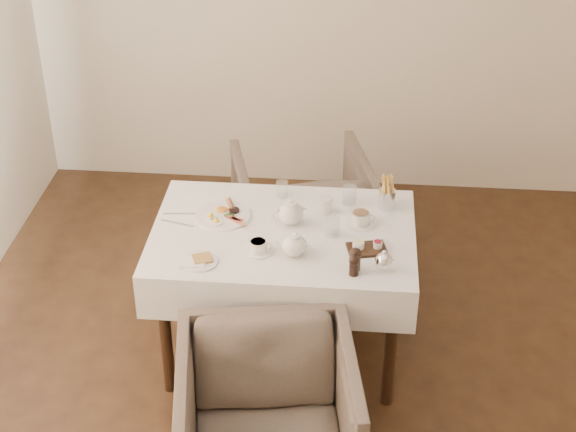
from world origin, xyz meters
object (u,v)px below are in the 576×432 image
at_px(armchair_far, 302,213).
at_px(teapot_centre, 290,212).
at_px(armchair_near, 268,420).
at_px(table, 283,251).
at_px(breakfast_plate, 223,215).

xyz_separation_m(armchair_far, teapot_centre, (-0.01, -0.75, 0.47)).
bearing_deg(armchair_near, table, 81.68).
distance_m(armchair_far, teapot_centre, 0.88).
relative_size(table, breakfast_plate, 4.63).
height_order(table, armchair_near, table).
height_order(table, teapot_centre, teapot_centre).
distance_m(armchair_near, teapot_centre, 1.04).
height_order(armchair_near, breakfast_plate, breakfast_plate).
xyz_separation_m(armchair_near, teapot_centre, (0.02, 0.93, 0.48)).
distance_m(table, teapot_centre, 0.20).
distance_m(armchair_far, breakfast_plate, 0.89).
bearing_deg(armchair_near, breakfast_plate, 99.33).
bearing_deg(armchair_far, armchair_near, 74.37).
height_order(armchair_far, teapot_centre, teapot_centre).
bearing_deg(breakfast_plate, armchair_near, -67.24).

